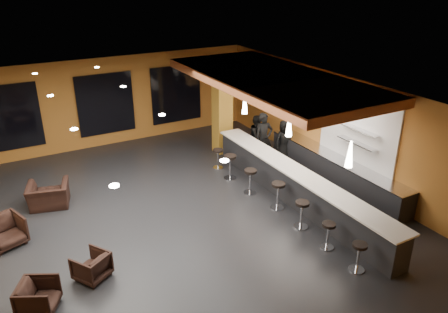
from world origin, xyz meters
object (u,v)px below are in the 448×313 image
armchair_a (38,297)px  bar_stool_6 (218,156)px  pendant_0 (350,154)px  column (222,108)px  bar_stool_3 (278,192)px  armchair_b (91,266)px  armchair_d (49,195)px  bar_stool_1 (328,232)px  pendant_1 (289,125)px  pendant_2 (245,104)px  prep_counter (334,170)px  staff_b (257,136)px  staff_a (264,138)px  staff_c (284,140)px  bar_stool_2 (302,211)px  armchair_c (5,232)px  bar_stool_0 (359,254)px  bar_stool_5 (230,164)px  bar_counter (295,187)px  bar_stool_4 (250,178)px

armchair_a → bar_stool_6: size_ratio=1.05×
pendant_0 → armchair_a: pendant_0 is taller
column → bar_stool_6: (-0.89, -1.30, -1.28)m
bar_stool_3 → armchair_a: bearing=-171.3°
pendant_0 → armchair_b: size_ratio=0.98×
armchair_d → bar_stool_1: (5.86, -5.70, 0.09)m
pendant_1 → pendant_2: 2.50m
prep_counter → armchair_b: size_ratio=8.37×
pendant_1 → staff_b: size_ratio=0.43×
bar_stool_1 → staff_a: bearing=73.7°
staff_a → staff_c: bearing=-4.2°
column → pendant_0: column is taller
column → bar_stool_2: column is taller
armchair_c → bar_stool_6: 7.17m
armchair_b → bar_stool_6: bearing=-176.8°
staff_a → staff_b: bearing=85.3°
armchair_d → bar_stool_3: (5.93, -3.43, 0.16)m
bar_stool_0 → pendant_1: bearing=79.2°
armchair_a → armchair_c: (-0.38, 2.93, 0.05)m
staff_a → column: bearing=121.7°
bar_stool_2 → armchair_c: bearing=156.9°
armchair_d → bar_stool_1: size_ratio=1.60×
staff_c → bar_stool_2: size_ratio=1.93×
bar_stool_0 → pendant_0: bearing=61.5°
pendant_1 → bar_stool_2: pendant_1 is taller
bar_stool_5 → column: bearing=67.4°
pendant_0 → bar_stool_0: bearing=-118.5°
staff_b → armchair_d: 7.53m
prep_counter → pendant_2: (-2.00, 2.50, 1.92)m
column → pendant_0: bearing=-90.0°
armchair_c → bar_stool_5: bearing=-15.3°
column → bar_stool_5: 2.71m
bar_counter → armchair_d: (-6.61, 3.38, -0.12)m
pendant_0 → staff_b: (0.90, 5.51, -1.54)m
prep_counter → staff_b: (-1.10, 3.01, 0.38)m
pendant_0 → bar_stool_3: pendant_0 is taller
bar_stool_2 → bar_stool_3: (0.05, 1.17, 0.02)m
armchair_b → bar_stool_4: bearing=165.2°
pendant_0 → armchair_d: pendant_0 is taller
staff_b → armchair_d: staff_b is taller
pendant_2 → armchair_b: size_ratio=0.98×
armchair_a → bar_stool_1: bar_stool_1 is taller
bar_stool_4 → bar_stool_3: bearing=-79.8°
bar_stool_3 → armchair_c: bearing=165.4°
staff_a → armchair_c: (-8.69, -1.10, -0.55)m
armchair_b → bar_stool_0: (5.56, -2.79, 0.15)m
armchair_a → bar_stool_1: size_ratio=1.05×
bar_stool_6 → armchair_a: bearing=-146.4°
staff_c → pendant_1: bearing=-125.3°
staff_a → bar_counter: bearing=-98.7°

